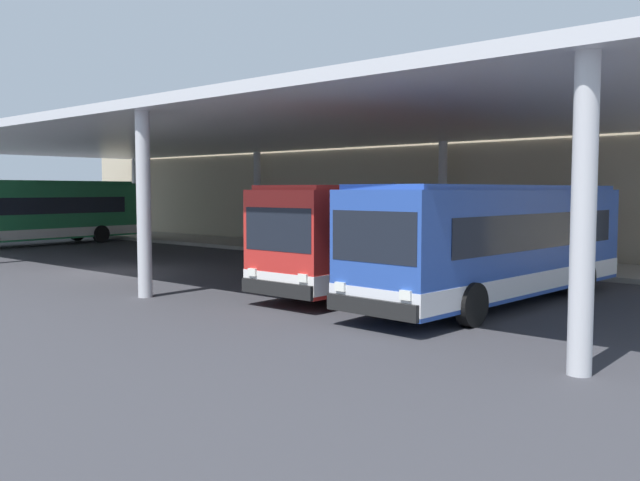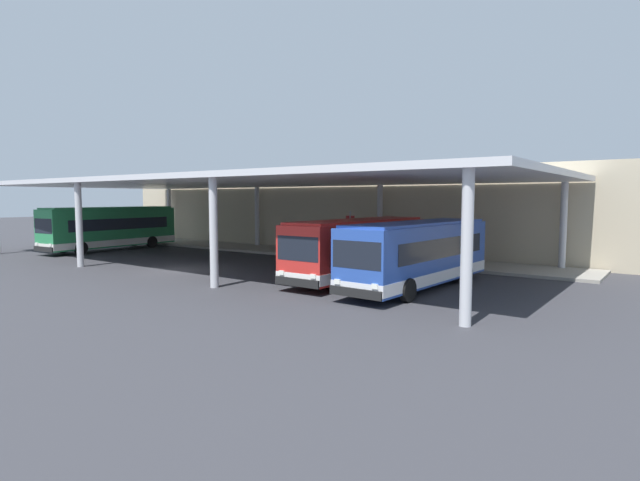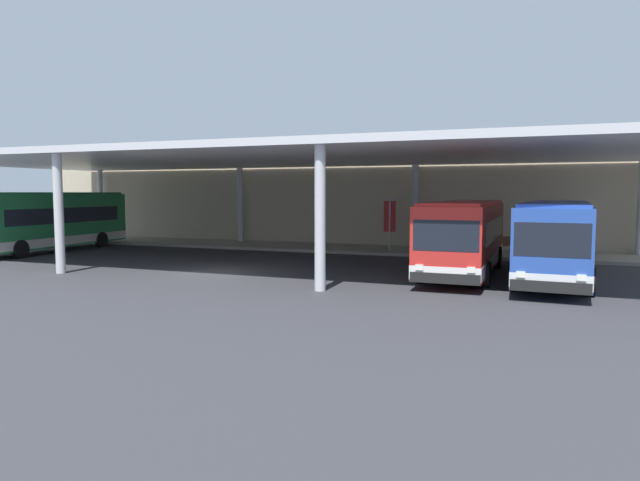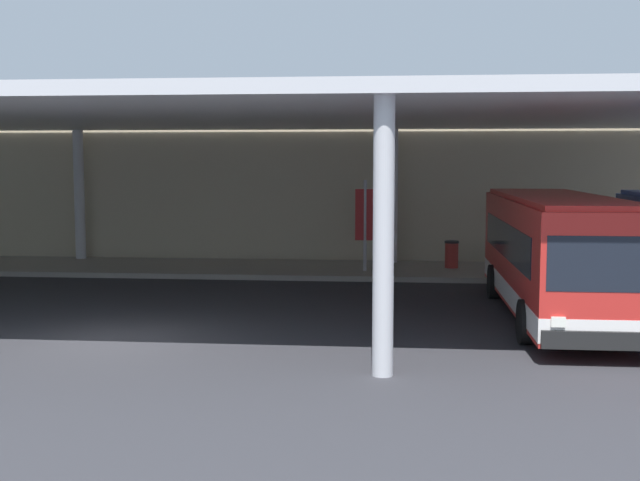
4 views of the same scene
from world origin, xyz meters
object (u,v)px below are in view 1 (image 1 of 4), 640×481
at_px(trash_bin, 469,246).
at_px(bench_waiting, 538,251).
at_px(bus_nearest_bay, 39,212).
at_px(banner_sign, 393,214).
at_px(bus_middle_bay, 496,242).
at_px(bus_second_bay, 396,235).

bearing_deg(trash_bin, bench_waiting, -4.58).
relative_size(bus_nearest_bay, banner_sign, 3.58).
relative_size(bus_nearest_bay, bus_middle_bay, 1.08).
height_order(bench_waiting, trash_bin, trash_bin).
relative_size(bus_second_bay, banner_sign, 3.29).
height_order(bus_nearest_bay, trash_bin, bus_nearest_bay).
bearing_deg(bus_nearest_bay, bus_second_bay, -1.59).
relative_size(bus_second_bay, bus_middle_bay, 0.99).
bearing_deg(banner_sign, trash_bin, 20.05).
bearing_deg(bus_nearest_bay, trash_bin, 18.89).
xyz_separation_m(bus_middle_bay, trash_bin, (-5.80, 8.94, -0.98)).
xyz_separation_m(bench_waiting, trash_bin, (-3.16, 0.25, 0.01)).
bearing_deg(banner_sign, bus_second_bay, -54.16).
height_order(bus_middle_bay, banner_sign, banner_sign).
xyz_separation_m(bus_nearest_bay, banner_sign, (19.35, 6.55, 0.14)).
bearing_deg(bus_second_bay, trash_bin, 104.27).
height_order(bus_nearest_bay, banner_sign, bus_nearest_bay).
bearing_deg(trash_bin, banner_sign, -159.95).
relative_size(bus_nearest_bay, trash_bin, 11.70).
bearing_deg(trash_bin, bus_nearest_bay, -161.11).
xyz_separation_m(bus_middle_bay, banner_sign, (-8.89, 7.81, 0.32)).
height_order(bus_nearest_bay, bench_waiting, bus_nearest_bay).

